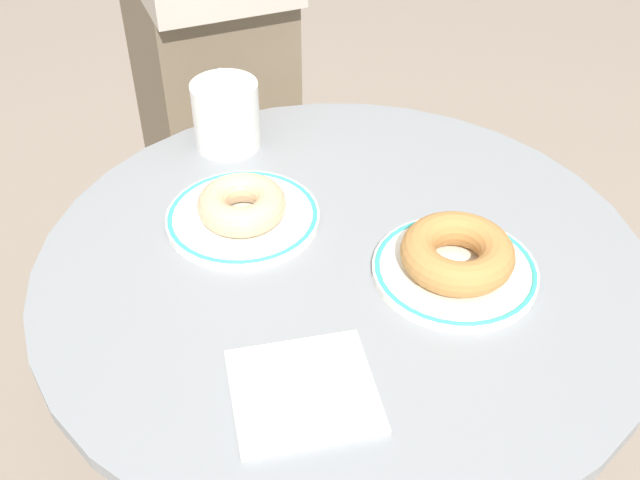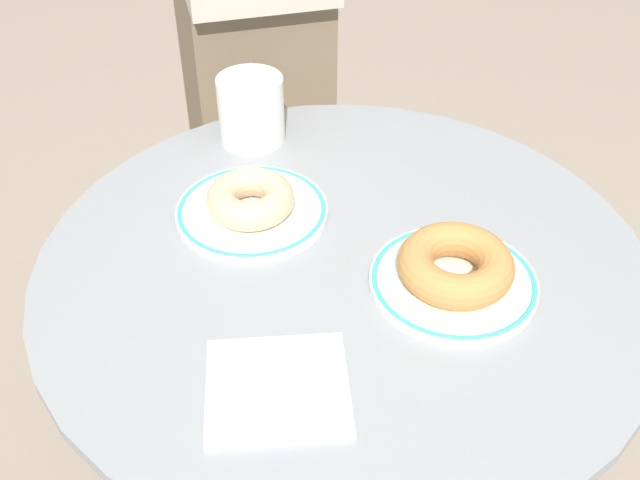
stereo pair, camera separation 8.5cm
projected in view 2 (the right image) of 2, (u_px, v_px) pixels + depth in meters
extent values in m
cylinder|color=gray|center=(343.00, 264.00, 0.88)|extent=(0.71, 0.71, 0.02)
cylinder|color=gray|center=(338.00, 443.00, 1.11)|extent=(0.06, 0.06, 0.69)
cylinder|color=white|center=(252.00, 212.00, 0.94)|extent=(0.19, 0.19, 0.01)
torus|color=#38B2A8|center=(252.00, 210.00, 0.93)|extent=(0.18, 0.18, 0.01)
cylinder|color=white|center=(453.00, 282.00, 0.84)|extent=(0.19, 0.19, 0.01)
torus|color=#38B2A8|center=(453.00, 280.00, 0.83)|extent=(0.18, 0.18, 0.01)
torus|color=#E0B789|center=(250.00, 199.00, 0.91)|extent=(0.15, 0.15, 0.04)
torus|color=#BC7F42|center=(456.00, 265.00, 0.82)|extent=(0.16, 0.16, 0.04)
cube|color=white|center=(278.00, 388.00, 0.73)|extent=(0.17, 0.17, 0.01)
cylinder|color=white|center=(251.00, 110.00, 1.04)|extent=(0.09, 0.09, 0.09)
torus|color=white|center=(252.00, 88.00, 1.08)|extent=(0.03, 0.07, 0.07)
cube|color=brown|center=(258.00, 184.00, 1.50)|extent=(0.36, 0.41, 0.86)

